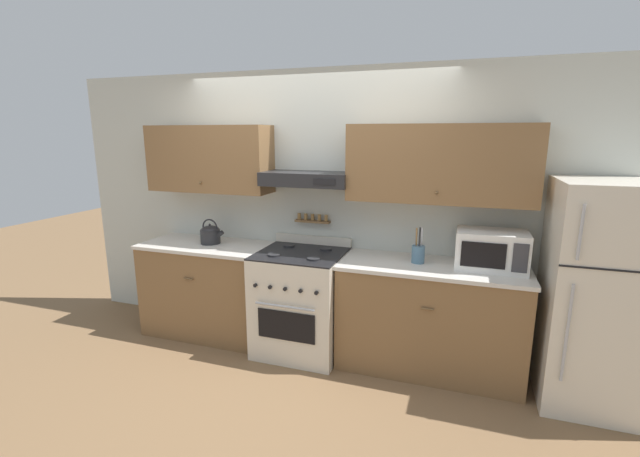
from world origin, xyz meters
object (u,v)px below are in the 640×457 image
at_px(stove_range, 301,302).
at_px(utensil_crock, 418,253).
at_px(tea_kettle, 210,234).
at_px(microwave, 491,250).
at_px(refrigerator, 607,296).

bearing_deg(stove_range, utensil_crock, 4.24).
height_order(stove_range, utensil_crock, utensil_crock).
relative_size(tea_kettle, microwave, 0.46).
xyz_separation_m(refrigerator, microwave, (-0.79, 0.11, 0.25)).
relative_size(tea_kettle, utensil_crock, 0.82).
relative_size(microwave, utensil_crock, 1.79).
relative_size(refrigerator, utensil_crock, 5.54).
bearing_deg(microwave, tea_kettle, -179.60).
distance_m(tea_kettle, utensil_crock, 1.99).
xyz_separation_m(tea_kettle, utensil_crock, (1.99, 0.00, -0.01)).
bearing_deg(microwave, utensil_crock, -178.18).
xyz_separation_m(stove_range, tea_kettle, (-0.97, 0.08, 0.55)).
relative_size(stove_range, refrigerator, 0.61).
xyz_separation_m(microwave, utensil_crock, (-0.56, -0.02, -0.07)).
relative_size(refrigerator, tea_kettle, 6.77).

